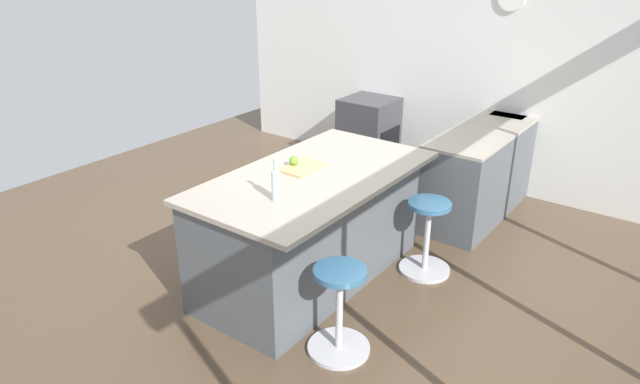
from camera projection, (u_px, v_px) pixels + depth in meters
ground_plane at (315, 263)px, 5.08m from camera, size 7.64×7.64×0.00m
interior_partition_left at (455, 57)px, 6.44m from camera, size 0.15×5.87×2.84m
sink_cabinet at (496, 159)px, 6.17m from camera, size 2.54×0.60×1.19m
oven_range at (369, 134)px, 7.06m from camera, size 0.60×0.61×0.88m
kitchen_island at (310, 226)px, 4.70m from camera, size 2.06×1.13×0.95m
stool_by_window at (427, 239)px, 4.84m from camera, size 0.44×0.44×0.65m
stool_middle at (339, 313)px, 3.89m from camera, size 0.44×0.44×0.65m
cutting_board at (303, 167)px, 4.58m from camera, size 0.36×0.24×0.02m
apple_green at (294, 160)px, 4.59m from camera, size 0.08×0.08×0.08m
water_bottle at (276, 184)px, 3.98m from camera, size 0.06×0.06×0.31m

